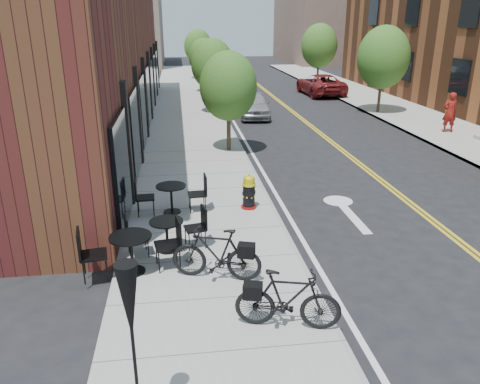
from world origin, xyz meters
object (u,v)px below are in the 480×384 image
parked_car_far (320,85)px  parked_car_c (227,78)px  patio_umbrella (130,314)px  bistro_set_b (167,231)px  fire_hydrant (249,192)px  pedestrian (450,112)px  bistro_set_c (171,195)px  parked_car_b (227,87)px  parked_car_a (254,105)px  bicycle_left (216,254)px  bicycle_right (288,300)px  bistro_set_a (131,249)px

parked_car_far → parked_car_c: bearing=-42.8°
patio_umbrella → bistro_set_b: bearing=86.6°
fire_hydrant → pedestrian: (10.44, 7.94, 0.45)m
fire_hydrant → bistro_set_c: bearing=164.0°
parked_car_b → pedestrian: (8.89, -12.18, 0.31)m
fire_hydrant → bistro_set_b: size_ratio=0.54×
parked_car_a → parked_car_c: parked_car_a is taller
fire_hydrant → patio_umbrella: (-2.47, -7.11, 1.22)m
bicycle_left → parked_car_c: 29.38m
bicycle_left → pedestrian: size_ratio=1.00×
parked_car_a → pedestrian: 9.72m
bicycle_right → parked_car_c: bearing=10.3°
patio_umbrella → parked_car_a: patio_umbrella is taller
fire_hydrant → parked_car_a: size_ratio=0.25×
patio_umbrella → pedestrian: (12.91, 15.05, -0.77)m
bicycle_right → parked_car_far: size_ratio=0.34×
bistro_set_c → parked_car_a: 13.93m
bistro_set_a → pedestrian: (13.32, 11.10, 0.37)m
parked_car_c → parked_car_b: bearing=-98.9°
bistro_set_b → parked_car_a: size_ratio=0.46×
bicycle_left → parked_car_far: 25.73m
parked_car_a → parked_car_c: bearing=95.6°
bistro_set_c → bistro_set_a: bearing=-107.5°
bistro_set_a → bicycle_left: bearing=-24.8°
bicycle_right → pedestrian: 17.00m
fire_hydrant → bistro_set_a: bistro_set_a is taller
bicycle_right → bistro_set_c: size_ratio=0.95×
parked_car_b → pedestrian: 15.08m
bistro_set_c → parked_car_a: (4.35, 13.24, 0.05)m
fire_hydrant → bistro_set_c: size_ratio=0.52×
bistro_set_c → parked_car_c: size_ratio=0.41×
bicycle_right → bistro_set_b: bicycle_right is taller
bistro_set_c → parked_car_far: parked_car_far is taller
parked_car_a → patio_umbrella: bearing=-98.3°
patio_umbrella → parked_car_c: patio_umbrella is taller
bicycle_right → patio_umbrella: (-2.31, -1.76, 1.15)m
parked_car_b → bistro_set_b: bearing=-102.9°
parked_car_a → parked_car_far: (5.86, 7.20, 0.05)m
parked_car_c → parked_car_far: size_ratio=0.87×
parked_car_b → parked_car_far: bearing=-1.2°
fire_hydrant → bistro_set_c: 2.10m
parked_car_a → parked_car_c: 12.41m
bistro_set_a → fire_hydrant: bearing=38.2°
bistro_set_b → parked_car_c: (4.27, 27.85, 0.06)m
parked_car_c → parked_car_a: bearing=-92.5°
bistro_set_b → bistro_set_c: bistro_set_c is taller
bistro_set_a → parked_car_far: parked_car_far is taller
parked_car_far → bicycle_left: bearing=66.8°
bicycle_right → bistro_set_a: 3.50m
fire_hydrant → bistro_set_b: fire_hydrant is taller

